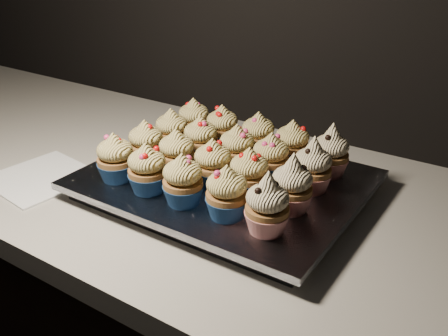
% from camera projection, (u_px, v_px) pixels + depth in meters
% --- Properties ---
extents(worktop, '(2.44, 0.64, 0.04)m').
position_uv_depth(worktop, '(210.00, 192.00, 0.91)').
color(worktop, beige).
rests_on(worktop, cabinet).
extents(napkin, '(0.19, 0.19, 0.00)m').
position_uv_depth(napkin, '(42.00, 178.00, 0.92)').
color(napkin, white).
rests_on(napkin, worktop).
extents(baking_tray, '(0.42, 0.32, 0.02)m').
position_uv_depth(baking_tray, '(224.00, 188.00, 0.86)').
color(baking_tray, black).
rests_on(baking_tray, worktop).
extents(foil_lining, '(0.46, 0.36, 0.01)m').
position_uv_depth(foil_lining, '(224.00, 180.00, 0.85)').
color(foil_lining, silver).
rests_on(foil_lining, baking_tray).
extents(cupcake_0, '(0.06, 0.06, 0.08)m').
position_uv_depth(cupcake_0, '(115.00, 159.00, 0.83)').
color(cupcake_0, navy).
rests_on(cupcake_0, foil_lining).
extents(cupcake_1, '(0.06, 0.06, 0.08)m').
position_uv_depth(cupcake_1, '(147.00, 170.00, 0.79)').
color(cupcake_1, navy).
rests_on(cupcake_1, foil_lining).
extents(cupcake_2, '(0.06, 0.06, 0.08)m').
position_uv_depth(cupcake_2, '(183.00, 181.00, 0.75)').
color(cupcake_2, navy).
rests_on(cupcake_2, foil_lining).
extents(cupcake_3, '(0.06, 0.06, 0.08)m').
position_uv_depth(cupcake_3, '(227.00, 194.00, 0.72)').
color(cupcake_3, navy).
rests_on(cupcake_3, foil_lining).
extents(cupcake_4, '(0.06, 0.06, 0.10)m').
position_uv_depth(cupcake_4, '(267.00, 206.00, 0.68)').
color(cupcake_4, red).
rests_on(cupcake_4, foil_lining).
extents(cupcake_5, '(0.06, 0.06, 0.08)m').
position_uv_depth(cupcake_5, '(146.00, 144.00, 0.88)').
color(cupcake_5, navy).
rests_on(cupcake_5, foil_lining).
extents(cupcake_6, '(0.06, 0.06, 0.08)m').
position_uv_depth(cupcake_6, '(177.00, 154.00, 0.84)').
color(cupcake_6, navy).
rests_on(cupcake_6, foil_lining).
extents(cupcake_7, '(0.06, 0.06, 0.08)m').
position_uv_depth(cupcake_7, '(213.00, 165.00, 0.81)').
color(cupcake_7, navy).
rests_on(cupcake_7, foil_lining).
extents(cupcake_8, '(0.06, 0.06, 0.08)m').
position_uv_depth(cupcake_8, '(249.00, 174.00, 0.77)').
color(cupcake_8, navy).
rests_on(cupcake_8, foil_lining).
extents(cupcake_9, '(0.06, 0.06, 0.10)m').
position_uv_depth(cupcake_9, '(292.00, 186.00, 0.74)').
color(cupcake_9, red).
rests_on(cupcake_9, foil_lining).
extents(cupcake_10, '(0.06, 0.06, 0.08)m').
position_uv_depth(cupcake_10, '(172.00, 132.00, 0.93)').
color(cupcake_10, navy).
rests_on(cupcake_10, foil_lining).
extents(cupcake_11, '(0.06, 0.06, 0.08)m').
position_uv_depth(cupcake_11, '(201.00, 140.00, 0.90)').
color(cupcake_11, navy).
rests_on(cupcake_11, foil_lining).
extents(cupcake_12, '(0.06, 0.06, 0.08)m').
position_uv_depth(cupcake_12, '(237.00, 149.00, 0.86)').
color(cupcake_12, navy).
rests_on(cupcake_12, foil_lining).
extents(cupcake_13, '(0.06, 0.06, 0.08)m').
position_uv_depth(cupcake_13, '(271.00, 158.00, 0.83)').
color(cupcake_13, navy).
rests_on(cupcake_13, foil_lining).
extents(cupcake_14, '(0.06, 0.06, 0.10)m').
position_uv_depth(cupcake_14, '(312.00, 168.00, 0.79)').
color(cupcake_14, red).
rests_on(cupcake_14, foil_lining).
extents(cupcake_15, '(0.06, 0.06, 0.08)m').
position_uv_depth(cupcake_15, '(194.00, 120.00, 0.99)').
color(cupcake_15, navy).
rests_on(cupcake_15, foil_lining).
extents(cupcake_16, '(0.06, 0.06, 0.08)m').
position_uv_depth(cupcake_16, '(222.00, 128.00, 0.95)').
color(cupcake_16, navy).
rests_on(cupcake_16, foil_lining).
extents(cupcake_17, '(0.06, 0.06, 0.08)m').
position_uv_depth(cupcake_17, '(258.00, 136.00, 0.92)').
color(cupcake_17, navy).
rests_on(cupcake_17, foil_lining).
extents(cupcake_18, '(0.06, 0.06, 0.08)m').
position_uv_depth(cupcake_18, '(292.00, 144.00, 0.88)').
color(cupcake_18, navy).
rests_on(cupcake_18, foil_lining).
extents(cupcake_19, '(0.06, 0.06, 0.10)m').
position_uv_depth(cupcake_19, '(331.00, 153.00, 0.84)').
color(cupcake_19, red).
rests_on(cupcake_19, foil_lining).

